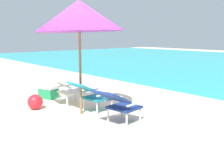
{
  "coord_description": "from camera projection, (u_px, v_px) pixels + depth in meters",
  "views": [
    {
      "loc": [
        4.25,
        -3.12,
        1.62
      ],
      "look_at": [
        0.0,
        0.62,
        0.75
      ],
      "focal_mm": 41.69,
      "sensor_mm": 36.0,
      "label": 1
    }
  ],
  "objects": [
    {
      "name": "ground_plane",
      "position": [
        194.0,
        88.0,
        8.04
      ],
      "size": [
        40.0,
        40.0,
        0.0
      ],
      "primitive_type": "plane",
      "color": "beige"
    },
    {
      "name": "lounge_chair_left",
      "position": [
        64.0,
        88.0,
        6.05
      ],
      "size": [
        0.65,
        0.94,
        0.68
      ],
      "color": "silver",
      "rests_on": "ground_plane"
    },
    {
      "name": "lounge_chair_center",
      "position": [
        91.0,
        93.0,
        5.48
      ],
      "size": [
        0.58,
        0.9,
        0.68
      ],
      "color": "teal",
      "rests_on": "ground_plane"
    },
    {
      "name": "lounge_chair_right",
      "position": [
        118.0,
        103.0,
        4.73
      ],
      "size": [
        0.65,
        0.94,
        0.68
      ],
      "color": "navy",
      "rests_on": "ground_plane"
    },
    {
      "name": "beach_umbrella_center",
      "position": [
        79.0,
        16.0,
        5.09
      ],
      "size": [
        2.32,
        2.31,
        2.33
      ],
      "color": "olive",
      "rests_on": "ground_plane"
    },
    {
      "name": "beach_ball",
      "position": [
        35.0,
        102.0,
        5.71
      ],
      "size": [
        0.33,
        0.33,
        0.33
      ],
      "primitive_type": "sphere",
      "color": "red",
      "rests_on": "ground_plane"
    },
    {
      "name": "cooler_box",
      "position": [
        48.0,
        92.0,
        6.73
      ],
      "size": [
        0.54,
        0.44,
        0.32
      ],
      "color": "#1E844C",
      "rests_on": "ground_plane"
    }
  ]
}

